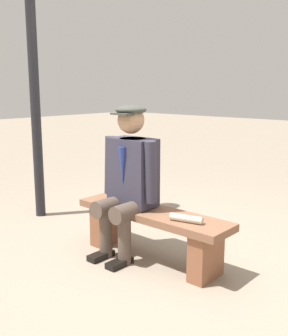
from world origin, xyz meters
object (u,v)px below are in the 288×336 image
seated_man (129,176)px  lamp_post (31,20)px  rolled_magazine (186,219)px  bench (152,226)px

seated_man → lamp_post: (1.52, -0.12, 1.43)m
seated_man → rolled_magazine: (-0.60, 0.00, -0.24)m
bench → seated_man: seated_man is taller
rolled_magazine → lamp_post: lamp_post is taller
bench → rolled_magazine: bearing=172.5°
bench → lamp_post: lamp_post is taller
seated_man → rolled_magazine: size_ratio=5.00×
rolled_magazine → lamp_post: (2.12, -0.12, 1.67)m
seated_man → lamp_post: lamp_post is taller
bench → rolled_magazine: 0.43m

